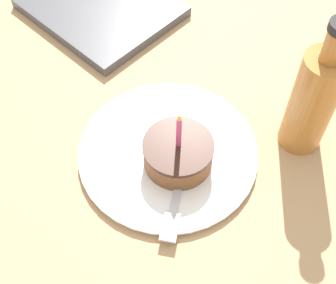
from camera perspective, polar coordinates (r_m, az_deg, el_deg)
The scene contains 6 objects.
ground_plane at distance 0.76m, azimuth -2.11°, elevation -2.93°, with size 2.40×2.40×0.04m.
plate at distance 0.74m, azimuth -0.00°, elevation -1.25°, with size 0.28×0.28×0.01m.
cake_slice at distance 0.70m, azimuth 1.25°, elevation -1.36°, with size 0.11×0.11×0.12m.
fork at distance 0.69m, azimuth 1.16°, elevation -6.13°, with size 0.11×0.17×0.00m.
bottle at distance 0.72m, azimuth 17.32°, elevation 4.95°, with size 0.07×0.07×0.24m.
marble_board at distance 0.98m, azimuth -8.19°, elevation 15.94°, with size 0.28×0.23×0.02m.
Camera 1 is at (0.30, -0.27, 0.62)m, focal length 50.00 mm.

